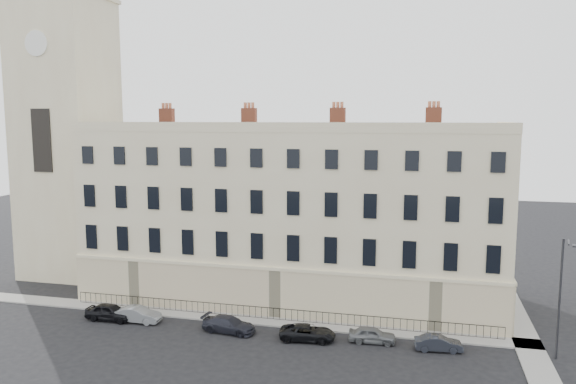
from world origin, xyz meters
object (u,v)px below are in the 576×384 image
object	(u,v)px
car_b	(137,315)
car_f	(438,343)
streetlamp	(561,293)
car_a	(110,312)
car_c	(229,324)
car_d	(308,333)
car_e	(372,335)

from	to	relation	value
car_b	car_f	world-z (taller)	car_b
car_f	streetlamp	size ratio (longest dim) A/B	0.40
car_a	streetlamp	distance (m)	33.46
car_b	streetlamp	world-z (taller)	streetlamp
car_a	streetlamp	size ratio (longest dim) A/B	0.48
car_c	car_d	bearing A→B (deg)	-83.91
car_d	car_a	bearing A→B (deg)	83.72
car_f	streetlamp	bearing A→B (deg)	-93.66
car_a	car_d	bearing A→B (deg)	-90.78
car_d	streetlamp	xyz separation A→B (m)	(16.98, 0.76, 4.03)
car_c	car_d	world-z (taller)	car_c
car_f	streetlamp	xyz separation A→B (m)	(7.72, 0.43, 4.05)
car_b	streetlamp	distance (m)	31.12
car_d	car_e	size ratio (longest dim) A/B	1.20
car_a	car_d	xyz separation A→B (m)	(16.25, -0.23, -0.11)
car_c	streetlamp	size ratio (longest dim) A/B	0.50
car_d	car_e	distance (m)	4.68
car_c	car_f	bearing A→B (deg)	-82.23
car_e	streetlamp	bearing A→B (deg)	-93.13
car_a	car_e	bearing A→B (deg)	-88.77
car_a	car_d	world-z (taller)	car_a
car_d	car_b	bearing A→B (deg)	83.08
car_d	car_e	bearing A→B (deg)	-87.26
car_b	car_c	size ratio (longest dim) A/B	0.90
car_d	car_e	world-z (taller)	car_e
car_b	car_e	xyz separation A→B (m)	(18.52, 0.32, -0.04)
car_a	car_d	size ratio (longest dim) A/B	0.97
car_c	car_d	size ratio (longest dim) A/B	1.02
car_e	car_f	xyz separation A→B (m)	(4.63, -0.34, -0.04)
car_c	car_f	distance (m)	15.37
car_f	car_d	bearing A→B (deg)	85.15
car_b	car_d	size ratio (longest dim) A/B	0.92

